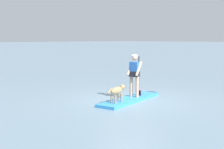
% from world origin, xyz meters
% --- Properties ---
extents(ground_plane, '(400.00, 400.00, 0.00)m').
position_xyz_m(ground_plane, '(0.00, 0.00, 0.00)').
color(ground_plane, slate).
extents(paddleboard, '(3.66, 1.61, 0.10)m').
position_xyz_m(paddleboard, '(0.22, 0.06, 0.05)').
color(paddleboard, '#338CD8').
rests_on(paddleboard, ground_plane).
extents(person_paddler, '(0.66, 0.56, 1.62)m').
position_xyz_m(person_paddler, '(0.32, 0.08, 1.03)').
color(person_paddler, tan).
rests_on(person_paddler, paddleboard).
extents(dog, '(1.11, 0.39, 0.58)m').
position_xyz_m(dog, '(-0.84, -0.21, 0.49)').
color(dog, '#997A51').
rests_on(dog, paddleboard).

